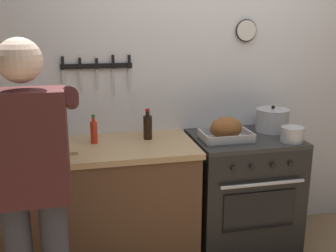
% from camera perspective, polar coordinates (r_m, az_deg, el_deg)
% --- Properties ---
extents(wall_back, '(6.00, 0.13, 2.60)m').
position_cam_1_polar(wall_back, '(3.17, 5.00, 7.02)').
color(wall_back, silver).
rests_on(wall_back, ground).
extents(counter_block, '(2.03, 0.65, 0.90)m').
position_cam_1_polar(counter_block, '(2.93, -16.73, -11.54)').
color(counter_block, brown).
rests_on(counter_block, ground).
extents(stove, '(0.76, 0.67, 0.90)m').
position_cam_1_polar(stove, '(3.15, 10.55, -9.36)').
color(stove, black).
rests_on(stove, ground).
extents(person_cook, '(0.51, 0.63, 1.66)m').
position_cam_1_polar(person_cook, '(2.11, -19.05, -7.58)').
color(person_cook, '#383842').
rests_on(person_cook, ground).
extents(roasting_pan, '(0.35, 0.26, 0.17)m').
position_cam_1_polar(roasting_pan, '(2.85, 8.36, -0.59)').
color(roasting_pan, '#B7B7BC').
rests_on(roasting_pan, stove).
extents(stock_pot, '(0.26, 0.26, 0.20)m').
position_cam_1_polar(stock_pot, '(3.17, 14.79, 0.85)').
color(stock_pot, '#B7B7BC').
rests_on(stock_pot, stove).
extents(saucepan, '(0.16, 0.16, 0.11)m').
position_cam_1_polar(saucepan, '(2.93, 17.46, -1.17)').
color(saucepan, '#B7B7BC').
rests_on(saucepan, stove).
extents(cutting_board, '(0.36, 0.24, 0.02)m').
position_cam_1_polar(cutting_board, '(2.72, -16.63, -3.27)').
color(cutting_board, tan).
rests_on(cutting_board, counter_block).
extents(bottle_hot_sauce, '(0.05, 0.05, 0.20)m').
position_cam_1_polar(bottle_hot_sauce, '(2.80, -10.62, -0.79)').
color(bottle_hot_sauce, red).
rests_on(bottle_hot_sauce, counter_block).
extents(bottle_wine_red, '(0.07, 0.07, 0.33)m').
position_cam_1_polar(bottle_wine_red, '(2.95, -21.21, 0.35)').
color(bottle_wine_red, '#47141E').
rests_on(bottle_wine_red, counter_block).
extents(bottle_soy_sauce, '(0.06, 0.06, 0.22)m').
position_cam_1_polar(bottle_soy_sauce, '(2.86, -2.94, -0.08)').
color(bottle_soy_sauce, black).
rests_on(bottle_soy_sauce, counter_block).
extents(bottle_dish_soap, '(0.07, 0.07, 0.23)m').
position_cam_1_polar(bottle_dish_soap, '(2.87, -15.19, -0.45)').
color(bottle_dish_soap, '#338CCC').
rests_on(bottle_dish_soap, counter_block).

